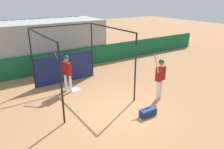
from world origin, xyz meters
The scene contains 8 objects.
ground_plane centered at (0.00, 0.00, 0.00)m, with size 60.00×60.00×0.00m, color #A8754C.
outfield_wall centered at (0.00, 6.08, 0.62)m, with size 24.00×0.12×1.23m.
bleacher_section centered at (0.00, 7.74, 1.45)m, with size 6.50×3.20×2.91m.
batting_cage centered at (-0.58, 3.48, 1.33)m, with size 3.36×3.89×3.03m.
home_plate centered at (-0.65, 2.86, 0.01)m, with size 0.44×0.44×0.02m.
player_batter centered at (-1.01, 2.86, 1.11)m, with size 0.58×0.89×2.00m.
player_waiting centered at (2.10, -0.13, 1.14)m, with size 0.74×0.52×2.10m.
equipment_bag centered at (0.69, -0.97, 0.14)m, with size 0.70×0.28×0.28m.
Camera 1 is at (-4.60, -6.42, 4.46)m, focal length 35.00 mm.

